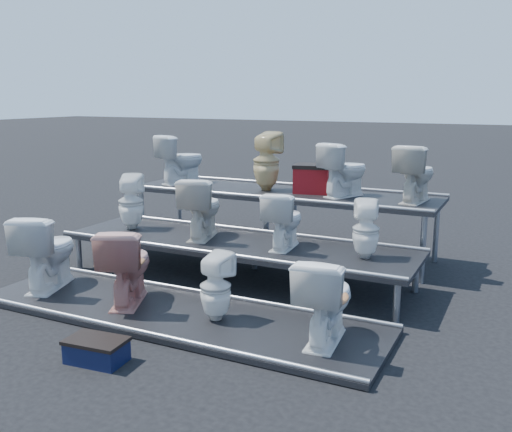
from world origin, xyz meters
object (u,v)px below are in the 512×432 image
at_px(toilet_0, 47,250).
at_px(step_stool, 97,352).
at_px(toilet_2, 216,287).
at_px(toilet_6, 284,220).
at_px(toilet_7, 366,229).
at_px(toilet_1, 127,265).
at_px(red_crate, 312,180).
at_px(toilet_4, 131,202).
at_px(toilet_10, 344,170).
at_px(toilet_8, 181,159).
at_px(toilet_3, 325,298).
at_px(toilet_11, 415,173).
at_px(toilet_9, 266,161).
at_px(toilet_5, 201,207).

distance_m(toilet_0, step_stool, 1.98).
height_order(toilet_2, toilet_6, toilet_6).
bearing_deg(toilet_2, toilet_7, -122.62).
xyz_separation_m(toilet_1, toilet_2, (1.04, 0.00, -0.08)).
height_order(toilet_6, red_crate, red_crate).
height_order(toilet_4, toilet_10, toilet_10).
relative_size(toilet_0, toilet_8, 1.17).
distance_m(toilet_1, toilet_3, 2.11).
bearing_deg(toilet_11, toilet_8, 7.31).
distance_m(toilet_2, toilet_4, 2.41).
bearing_deg(toilet_9, toilet_5, 87.00).
bearing_deg(toilet_7, toilet_11, -117.59).
distance_m(toilet_7, toilet_9, 2.23).
bearing_deg(toilet_1, toilet_9, -121.47).
relative_size(toilet_3, step_stool, 1.63).
distance_m(toilet_0, toilet_5, 1.79).
distance_m(toilet_0, toilet_9, 3.06).
bearing_deg(toilet_3, red_crate, -72.13).
bearing_deg(toilet_2, toilet_4, -26.77).
relative_size(toilet_6, step_stool, 1.37).
relative_size(toilet_4, toilet_11, 1.00).
height_order(toilet_3, toilet_7, toilet_7).
distance_m(toilet_6, step_stool, 2.56).
distance_m(toilet_7, toilet_8, 3.42).
distance_m(toilet_6, toilet_10, 1.39).
xyz_separation_m(toilet_1, toilet_10, (1.44, 2.60, 0.75)).
relative_size(toilet_1, toilet_8, 1.12).
bearing_deg(toilet_1, toilet_2, 156.02).
relative_size(red_crate, step_stool, 0.98).
relative_size(toilet_6, toilet_11, 0.92).
bearing_deg(toilet_8, toilet_0, 109.87).
distance_m(toilet_1, toilet_9, 2.74).
xyz_separation_m(toilet_0, toilet_7, (3.17, 1.30, 0.29)).
height_order(toilet_3, toilet_5, toilet_5).
relative_size(toilet_7, toilet_10, 0.90).
relative_size(toilet_3, toilet_5, 1.04).
xyz_separation_m(toilet_4, toilet_10, (2.39, 1.30, 0.39)).
height_order(toilet_9, step_stool, toilet_9).
distance_m(toilet_8, step_stool, 4.16).
bearing_deg(toilet_5, toilet_2, 111.32).
bearing_deg(toilet_5, step_stool, 85.97).
bearing_deg(toilet_5, toilet_10, -150.42).
xyz_separation_m(toilet_7, toilet_10, (-0.65, 1.30, 0.44)).
xyz_separation_m(toilet_1, toilet_9, (0.34, 2.60, 0.80)).
bearing_deg(toilet_9, red_crate, -164.77).
height_order(toilet_3, red_crate, red_crate).
distance_m(toilet_8, toilet_9, 1.38).
bearing_deg(toilet_5, toilet_6, 165.49).
bearing_deg(toilet_3, step_stool, 29.38).
bearing_deg(toilet_0, toilet_3, 162.10).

